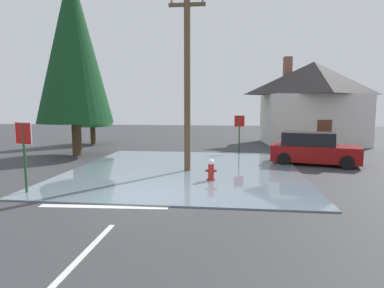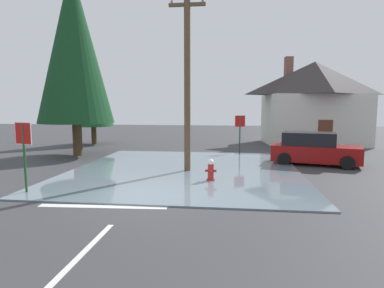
# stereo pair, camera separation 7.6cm
# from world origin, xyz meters

# --- Properties ---
(ground_plane) EXTENTS (80.00, 80.00, 0.10)m
(ground_plane) POSITION_xyz_m (0.00, 0.00, -0.05)
(ground_plane) COLOR #38383A
(flood_puddle) EXTENTS (10.30, 11.33, 0.05)m
(flood_puddle) POSITION_xyz_m (0.72, 4.42, 0.03)
(flood_puddle) COLOR slate
(flood_puddle) RESTS_ON ground
(lane_stop_bar) EXTENTS (3.86, 0.53, 0.01)m
(lane_stop_bar) POSITION_xyz_m (-0.92, -1.41, 0.00)
(lane_stop_bar) COLOR silver
(lane_stop_bar) RESTS_ON ground
(lane_center_stripe) EXTENTS (0.17, 3.28, 0.01)m
(lane_center_stripe) POSITION_xyz_m (-0.10, -4.47, 0.00)
(lane_center_stripe) COLOR silver
(lane_center_stripe) RESTS_ON ground
(stop_sign_near) EXTENTS (0.72, 0.23, 2.42)m
(stop_sign_near) POSITION_xyz_m (-4.05, -0.32, 1.73)
(stop_sign_near) COLOR #1E4C28
(stop_sign_near) RESTS_ON ground
(fire_hydrant) EXTENTS (0.45, 0.38, 0.89)m
(fire_hydrant) POSITION_xyz_m (2.04, 2.25, 0.44)
(fire_hydrant) COLOR #AD231E
(fire_hydrant) RESTS_ON ground
(utility_pole) EXTENTS (1.60, 0.28, 7.89)m
(utility_pole) POSITION_xyz_m (0.86, 4.11, 4.12)
(utility_pole) COLOR brown
(utility_pole) RESTS_ON ground
(stop_sign_far) EXTENTS (0.66, 0.35, 2.38)m
(stop_sign_far) POSITION_xyz_m (3.33, 10.52, 1.70)
(stop_sign_far) COLOR #1E4C28
(stop_sign_far) RESTS_ON ground
(house) EXTENTS (8.11, 6.37, 6.82)m
(house) POSITION_xyz_m (9.05, 16.07, 3.29)
(house) COLOR beige
(house) RESTS_ON ground
(parked_car) EXTENTS (4.51, 2.75, 1.64)m
(parked_car) POSITION_xyz_m (6.96, 6.68, 0.78)
(parked_car) COLOR maroon
(parked_car) RESTS_ON ground
(pine_tree_tall_left) EXTENTS (3.11, 3.11, 7.76)m
(pine_tree_tall_left) POSITION_xyz_m (-7.89, 14.05, 4.57)
(pine_tree_tall_left) COLOR #4C3823
(pine_tree_tall_left) RESTS_ON ground
(pine_tree_mid_left) EXTENTS (4.37, 4.37, 10.93)m
(pine_tree_mid_left) POSITION_xyz_m (-6.35, 8.15, 6.43)
(pine_tree_mid_left) COLOR #4C3823
(pine_tree_mid_left) RESTS_ON ground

